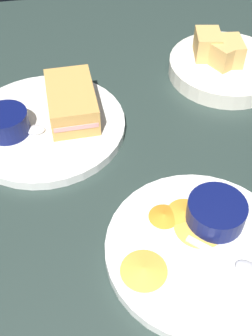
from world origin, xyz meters
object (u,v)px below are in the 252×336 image
at_px(plate_sandwich_main, 46,126).
at_px(spoon_by_gravy_ramekin, 238,264).
at_px(plate_chips_companion, 199,249).
at_px(sandwich_half_near, 71,101).
at_px(ramekin_light_gravy, 216,212).
at_px(ramekin_dark_sauce, 6,122).
at_px(bread_basket_rear, 224,64).
at_px(spoon_by_dark_ramekin, 43,130).

distance_m(plate_sandwich_main, spoon_by_gravy_ramekin, 0.38).
bearing_deg(plate_chips_companion, spoon_by_gravy_ramekin, 47.15).
bearing_deg(sandwich_half_near, plate_chips_companion, 25.56).
height_order(ramekin_light_gravy, spoon_by_gravy_ramekin, ramekin_light_gravy).
xyz_separation_m(plate_sandwich_main, spoon_by_gravy_ramekin, (0.30, 0.22, 0.01)).
xyz_separation_m(plate_sandwich_main, ramekin_dark_sauce, (0.01, -0.06, 0.03)).
height_order(plate_chips_companion, bread_basket_rear, bread_basket_rear).
xyz_separation_m(ramekin_dark_sauce, ramekin_light_gravy, (0.22, 0.27, -0.00)).
bearing_deg(plate_chips_companion, ramekin_dark_sauce, -136.85).
distance_m(sandwich_half_near, bread_basket_rear, 0.31).
height_order(plate_sandwich_main, ramekin_dark_sauce, ramekin_dark_sauce).
distance_m(spoon_by_dark_ramekin, bread_basket_rear, 0.37).
height_order(plate_sandwich_main, plate_chips_companion, same).
distance_m(sandwich_half_near, ramekin_light_gravy, 0.30).
bearing_deg(ramekin_light_gravy, spoon_by_gravy_ramekin, 5.58).
relative_size(sandwich_half_near, ramekin_light_gravy, 1.74).
height_order(ramekin_dark_sauce, plate_chips_companion, ramekin_dark_sauce).
bearing_deg(spoon_by_gravy_ramekin, ramekin_light_gravy, -174.42).
height_order(ramekin_dark_sauce, spoon_by_gravy_ramekin, ramekin_dark_sauce).
xyz_separation_m(spoon_by_gravy_ramekin, bread_basket_rear, (-0.41, 0.12, 0.00)).
xyz_separation_m(ramekin_dark_sauce, plate_chips_companion, (0.26, 0.24, -0.03)).
xyz_separation_m(plate_chips_companion, bread_basket_rear, (-0.37, 0.16, 0.01)).
xyz_separation_m(ramekin_dark_sauce, spoon_by_dark_ramekin, (0.01, 0.05, -0.02)).
bearing_deg(ramekin_dark_sauce, ramekin_light_gravy, 50.80).
distance_m(plate_sandwich_main, ramekin_dark_sauce, 0.07).
bearing_deg(plate_sandwich_main, plate_chips_companion, 34.33).
height_order(spoon_by_dark_ramekin, spoon_by_gravy_ramekin, same).
bearing_deg(plate_sandwich_main, spoon_by_gravy_ramekin, 36.04).
bearing_deg(bread_basket_rear, plate_sandwich_main, -73.27).
distance_m(plate_chips_companion, bread_basket_rear, 0.40).
bearing_deg(spoon_by_gravy_ramekin, ramekin_dark_sauce, -136.35).
bearing_deg(spoon_by_dark_ramekin, ramekin_dark_sauce, -101.42).
relative_size(spoon_by_gravy_ramekin, bread_basket_rear, 0.38).
xyz_separation_m(spoon_by_dark_ramekin, spoon_by_gravy_ramekin, (0.28, 0.23, 0.00)).
bearing_deg(ramekin_light_gravy, plate_chips_companion, -39.81).
xyz_separation_m(ramekin_dark_sauce, bread_basket_rear, (-0.11, 0.40, -0.01)).
relative_size(ramekin_light_gravy, spoon_by_gravy_ramekin, 0.94).
bearing_deg(plate_chips_companion, bread_basket_rear, 157.24).
bearing_deg(bread_basket_rear, spoon_by_gravy_ramekin, -16.31).
height_order(ramekin_dark_sauce, bread_basket_rear, bread_basket_rear).
xyz_separation_m(spoon_by_dark_ramekin, bread_basket_rear, (-0.12, 0.34, 0.00)).
distance_m(spoon_by_gravy_ramekin, bread_basket_rear, 0.42).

